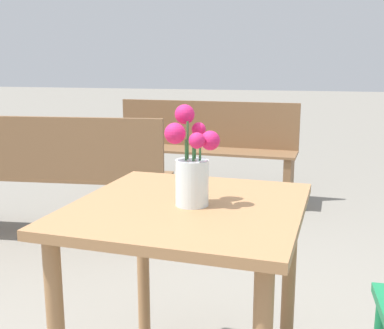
% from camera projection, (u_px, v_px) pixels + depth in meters
% --- Properties ---
extents(table_front, '(0.75, 0.79, 0.74)m').
position_uv_depth(table_front, '(188.00, 242.00, 1.54)').
color(table_front, '#9E7047').
rests_on(table_front, ground_plane).
extents(flower_vase, '(0.17, 0.14, 0.31)m').
position_uv_depth(flower_vase, '(192.00, 169.00, 1.48)').
color(flower_vase, silver).
rests_on(flower_vase, table_front).
extents(bench_near, '(1.77, 0.55, 0.85)m').
position_uv_depth(bench_near, '(37.00, 173.00, 3.17)').
color(bench_near, brown).
rests_on(bench_near, ground_plane).
extents(bench_middle, '(1.62, 0.43, 0.85)m').
position_uv_depth(bench_middle, '(204.00, 146.00, 4.22)').
color(bench_middle, brown).
rests_on(bench_middle, ground_plane).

